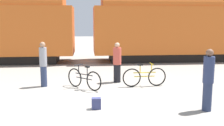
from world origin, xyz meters
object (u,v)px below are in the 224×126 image
at_px(freight_train, 84,22).
at_px(person_in_navy, 208,80).
at_px(bicycle_yellow, 144,77).
at_px(person_in_red, 117,63).
at_px(bicycle_black, 84,79).
at_px(person_in_grey, 43,64).
at_px(backpack, 96,103).

relative_size(freight_train, person_in_navy, 31.22).
xyz_separation_m(bicycle_yellow, person_in_navy, (1.19, -3.08, 0.53)).
bearing_deg(person_in_navy, person_in_red, -92.57).
relative_size(bicycle_black, person_in_grey, 0.73).
xyz_separation_m(freight_train, person_in_grey, (-1.56, -6.65, -1.64)).
bearing_deg(bicycle_yellow, person_in_grey, 174.77).
height_order(bicycle_yellow, person_in_grey, person_in_grey).
relative_size(bicycle_yellow, backpack, 5.31).
bearing_deg(backpack, bicycle_yellow, 52.04).
distance_m(bicycle_black, person_in_grey, 1.78).
relative_size(bicycle_yellow, person_in_red, 1.05).
xyz_separation_m(person_in_navy, person_in_red, (-2.20, 3.93, -0.07)).
relative_size(person_in_navy, person_in_grey, 1.01).
distance_m(bicycle_yellow, backpack, 3.33).
bearing_deg(backpack, person_in_navy, -8.15).
bearing_deg(bicycle_black, person_in_navy, -38.94).
height_order(freight_train, bicycle_black, freight_train).
distance_m(person_in_grey, backpack, 3.68).
distance_m(freight_train, bicycle_yellow, 7.76).
distance_m(bicycle_black, person_in_red, 1.80).
distance_m(person_in_navy, backpack, 3.35).
bearing_deg(person_in_red, freight_train, -153.52).
distance_m(bicycle_yellow, person_in_grey, 4.10).
relative_size(freight_train, backpack, 167.76).
distance_m(person_in_navy, person_in_red, 4.51).
xyz_separation_m(person_in_red, backpack, (-1.03, -3.47, -0.69)).
bearing_deg(backpack, bicycle_black, 99.00).
relative_size(bicycle_black, backpack, 3.89).
bearing_deg(person_in_grey, backpack, -157.12).
bearing_deg(bicycle_yellow, bicycle_black, -176.31).
bearing_deg(backpack, freight_train, 92.70).
relative_size(bicycle_yellow, person_in_grey, 1.00).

